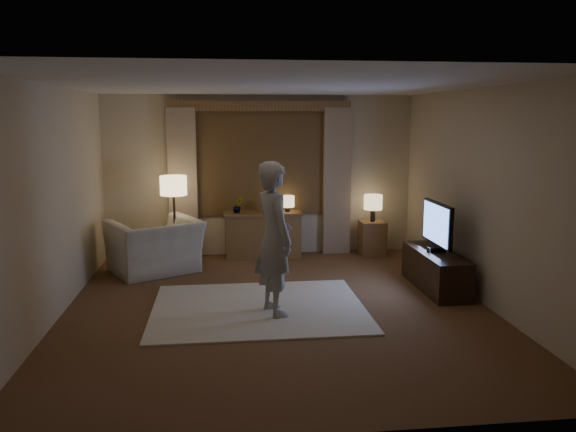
{
  "coord_description": "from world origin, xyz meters",
  "views": [
    {
      "loc": [
        -0.63,
        -6.37,
        2.24
      ],
      "look_at": [
        0.2,
        0.6,
        1.01
      ],
      "focal_mm": 35.0,
      "sensor_mm": 36.0,
      "label": 1
    }
  ],
  "objects": [
    {
      "name": "room",
      "position": [
        0.0,
        0.5,
        1.33
      ],
      "size": [
        5.04,
        5.54,
        2.64
      ],
      "color": "brown",
      "rests_on": "ground"
    },
    {
      "name": "rug",
      "position": [
        -0.23,
        -0.0,
        0.01
      ],
      "size": [
        2.5,
        2.0,
        0.02
      ],
      "primitive_type": "cube",
      "color": "beige",
      "rests_on": "floor"
    },
    {
      "name": "sideboard",
      "position": [
        0.01,
        2.5,
        0.35
      ],
      "size": [
        1.2,
        0.4,
        0.7
      ],
      "primitive_type": "cube",
      "color": "brown",
      "rests_on": "floor"
    },
    {
      "name": "picture_frame",
      "position": [
        0.01,
        2.5,
        0.8
      ],
      "size": [
        0.16,
        0.02,
        0.2
      ],
      "primitive_type": "cube",
      "color": "brown",
      "rests_on": "sideboard"
    },
    {
      "name": "plant",
      "position": [
        -0.39,
        2.5,
        0.85
      ],
      "size": [
        0.17,
        0.13,
        0.3
      ],
      "primitive_type": "imported",
      "color": "#999999",
      "rests_on": "sideboard"
    },
    {
      "name": "table_lamp_sideboard",
      "position": [
        0.41,
        2.5,
        0.9
      ],
      "size": [
        0.22,
        0.22,
        0.3
      ],
      "color": "black",
      "rests_on": "sideboard"
    },
    {
      "name": "floor_lamp",
      "position": [
        -1.36,
        2.18,
        1.16
      ],
      "size": [
        0.4,
        0.4,
        1.38
      ],
      "color": "black",
      "rests_on": "floor"
    },
    {
      "name": "armchair",
      "position": [
        -1.62,
        1.77,
        0.39
      ],
      "size": [
        1.55,
        1.49,
        0.78
      ],
      "primitive_type": "imported",
      "rotation": [
        0.0,
        0.0,
        -2.64
      ],
      "color": "beige",
      "rests_on": "floor"
    },
    {
      "name": "side_table",
      "position": [
        1.81,
        2.45,
        0.28
      ],
      "size": [
        0.4,
        0.4,
        0.56
      ],
      "primitive_type": "cube",
      "color": "brown",
      "rests_on": "floor"
    },
    {
      "name": "table_lamp_side",
      "position": [
        1.81,
        2.45,
        0.87
      ],
      "size": [
        0.3,
        0.3,
        0.44
      ],
      "color": "black",
      "rests_on": "side_table"
    },
    {
      "name": "tv_stand",
      "position": [
        2.15,
        0.52,
        0.25
      ],
      "size": [
        0.45,
        1.4,
        0.5
      ],
      "primitive_type": "cube",
      "color": "black",
      "rests_on": "floor"
    },
    {
      "name": "tv",
      "position": [
        2.15,
        0.52,
        0.86
      ],
      "size": [
        0.22,
        0.91,
        0.66
      ],
      "color": "black",
      "rests_on": "tv_stand"
    },
    {
      "name": "person",
      "position": [
        -0.06,
        -0.2,
        0.89
      ],
      "size": [
        0.59,
        0.73,
        1.75
      ],
      "primitive_type": "imported",
      "rotation": [
        0.0,
        0.0,
        1.88
      ],
      "color": "#ADA8A0",
      "rests_on": "rug"
    }
  ]
}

